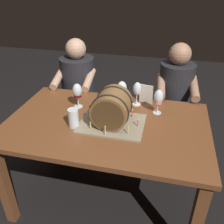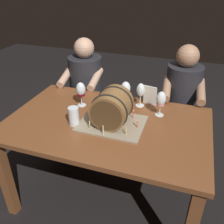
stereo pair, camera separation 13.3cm
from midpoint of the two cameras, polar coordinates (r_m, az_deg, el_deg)
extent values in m
plane|color=black|center=(2.27, 0.76, -18.72)|extent=(8.00, 8.00, 0.00)
cube|color=brown|center=(1.78, 0.92, -2.84)|extent=(1.45, 0.91, 0.03)
cube|color=brown|center=(2.03, -21.69, -14.16)|extent=(0.07, 0.07, 0.72)
cube|color=brown|center=(2.52, -10.85, -2.74)|extent=(0.07, 0.07, 0.72)
cube|color=brown|center=(2.27, 20.44, -8.48)|extent=(0.07, 0.07, 0.72)
cube|color=gray|center=(1.74, 2.19, -2.72)|extent=(0.45, 0.35, 0.01)
cylinder|color=brown|center=(1.68, 2.28, 0.99)|extent=(0.25, 0.24, 0.25)
cylinder|color=#4F371E|center=(1.58, 1.00, -1.06)|extent=(0.22, 0.00, 0.22)
cylinder|color=#4F371E|center=(1.78, 3.41, 2.81)|extent=(0.22, 0.00, 0.22)
torus|color=black|center=(1.62, 1.59, -0.10)|extent=(0.26, 0.01, 0.26)
torus|color=black|center=(1.73, 2.92, 2.02)|extent=(0.26, 0.01, 0.26)
cylinder|color=#D64C47|center=(1.69, 8.13, -2.92)|extent=(0.01, 0.01, 0.05)
sphere|color=#F9C64C|center=(1.68, 8.20, -2.08)|extent=(0.01, 0.01, 0.01)
cylinder|color=#D64C47|center=(1.79, 7.09, -0.66)|extent=(0.01, 0.01, 0.06)
sphere|color=#F9C64C|center=(1.78, 7.15, 0.28)|extent=(0.01, 0.01, 0.01)
cylinder|color=black|center=(1.86, 3.45, 0.51)|extent=(0.01, 0.01, 0.05)
sphere|color=#F9C64C|center=(1.84, 3.48, 1.32)|extent=(0.01, 0.01, 0.01)
cylinder|color=#D64C47|center=(1.84, -1.00, 0.53)|extent=(0.01, 0.01, 0.06)
sphere|color=#F9C64C|center=(1.83, -1.00, 1.46)|extent=(0.01, 0.01, 0.01)
cylinder|color=silver|center=(1.79, -3.20, -0.57)|extent=(0.01, 0.01, 0.05)
sphere|color=#F9C64C|center=(1.77, -3.23, 0.35)|extent=(0.01, 0.01, 0.01)
cylinder|color=#EAD666|center=(1.67, -2.92, -3.14)|extent=(0.01, 0.01, 0.05)
sphere|color=#F9C64C|center=(1.65, -2.95, -2.27)|extent=(0.01, 0.01, 0.01)
cylinder|color=silver|center=(1.60, 0.30, -4.41)|extent=(0.01, 0.01, 0.06)
sphere|color=#F9C64C|center=(1.58, 0.30, -3.36)|extent=(0.01, 0.01, 0.01)
cylinder|color=#EAD666|center=(1.62, 5.66, -4.53)|extent=(0.01, 0.01, 0.05)
sphere|color=#F9C64C|center=(1.60, 5.72, -3.63)|extent=(0.01, 0.01, 0.01)
cylinder|color=white|center=(2.00, 8.35, 1.48)|extent=(0.07, 0.07, 0.00)
cylinder|color=white|center=(1.98, 8.44, 2.56)|extent=(0.01, 0.01, 0.08)
ellipsoid|color=white|center=(1.94, 8.65, 5.05)|extent=(0.07, 0.07, 0.11)
cylinder|color=white|center=(2.03, 4.96, 2.17)|extent=(0.07, 0.07, 0.00)
cylinder|color=white|center=(2.01, 5.00, 3.14)|extent=(0.01, 0.01, 0.07)
ellipsoid|color=white|center=(1.97, 5.12, 5.50)|extent=(0.08, 0.08, 0.11)
cylinder|color=#C6842D|center=(1.99, 5.09, 4.79)|extent=(0.06, 0.06, 0.05)
cylinder|color=white|center=(1.90, 12.92, -0.69)|extent=(0.06, 0.06, 0.00)
cylinder|color=white|center=(1.88, 13.06, 0.38)|extent=(0.01, 0.01, 0.08)
ellipsoid|color=white|center=(1.83, 13.40, 2.96)|extent=(0.07, 0.07, 0.11)
cylinder|color=pink|center=(1.85, 13.28, 2.09)|extent=(0.06, 0.06, 0.04)
cylinder|color=white|center=(1.99, -5.12, 1.59)|extent=(0.07, 0.07, 0.00)
cylinder|color=white|center=(1.97, -5.18, 2.68)|extent=(0.01, 0.01, 0.08)
ellipsoid|color=white|center=(1.93, -5.31, 5.24)|extent=(0.08, 0.08, 0.11)
cylinder|color=maroon|center=(1.95, -5.26, 4.30)|extent=(0.06, 0.06, 0.03)
cylinder|color=white|center=(1.72, -6.68, -1.02)|extent=(0.07, 0.07, 0.13)
cylinder|color=#C6842D|center=(1.73, -6.66, -1.43)|extent=(0.07, 0.07, 0.10)
cylinder|color=white|center=(1.70, -6.77, 0.25)|extent=(0.07, 0.07, 0.01)
cube|color=silver|center=(2.00, 10.72, 3.78)|extent=(0.11, 0.04, 0.16)
cube|color=black|center=(2.74, -4.13, -2.69)|extent=(0.34, 0.32, 0.45)
cylinder|color=#232328|center=(2.51, -4.54, 6.77)|extent=(0.35, 0.35, 0.53)
sphere|color=tan|center=(2.39, -4.89, 14.56)|extent=(0.19, 0.19, 0.19)
cylinder|color=tan|center=(2.31, -2.22, 7.64)|extent=(0.09, 0.31, 0.14)
cylinder|color=tan|center=(2.41, -9.07, 8.25)|extent=(0.09, 0.31, 0.14)
cube|color=black|center=(2.58, 15.77, -6.26)|extent=(0.34, 0.32, 0.45)
cylinder|color=#232328|center=(2.33, 17.46, 3.73)|extent=(0.33, 0.33, 0.55)
sphere|color=#A87A5B|center=(2.20, 18.91, 12.17)|extent=(0.19, 0.19, 0.19)
cylinder|color=#A87A5B|center=(2.18, 21.61, 4.47)|extent=(0.10, 0.31, 0.14)
cylinder|color=#A87A5B|center=(2.15, 14.36, 5.42)|extent=(0.10, 0.31, 0.14)
camera|label=1|loc=(0.07, -87.74, 1.31)|focal=39.37mm
camera|label=2|loc=(0.07, 92.26, -1.31)|focal=39.37mm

